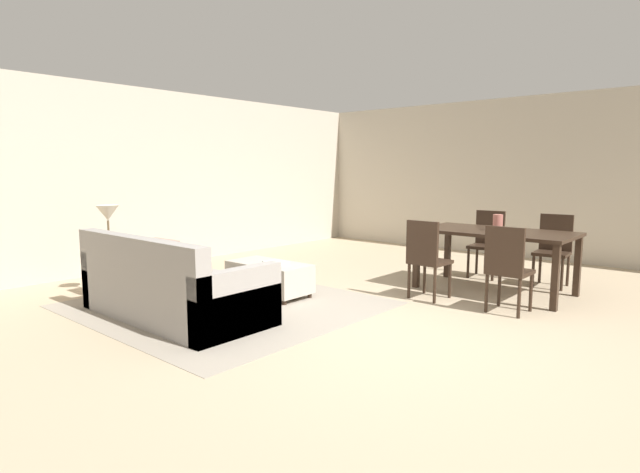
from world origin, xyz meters
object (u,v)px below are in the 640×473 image
(table_lamp, at_px, (108,215))
(side_table, at_px, (110,259))
(ottoman_table, at_px, (269,276))
(dining_chair_far_left, at_px, (487,240))
(vase_centerpiece, at_px, (498,223))
(couch, at_px, (171,289))
(dining_chair_far_right, at_px, (554,246))
(dining_chair_near_left, at_px, (426,255))
(book_on_ottoman, at_px, (276,263))
(dining_table, at_px, (495,237))
(dining_chair_near_right, at_px, (507,265))

(table_lamp, bearing_deg, side_table, -90.00)
(ottoman_table, height_order, dining_chair_far_left, dining_chair_far_left)
(dining_chair_far_left, bearing_deg, vase_centerpiece, -60.70)
(couch, height_order, dining_chair_far_right, dining_chair_far_right)
(dining_chair_far_left, bearing_deg, dining_chair_far_right, 0.07)
(dining_chair_far_right, bearing_deg, couch, -121.36)
(dining_chair_far_left, bearing_deg, ottoman_table, -118.80)
(dining_chair_near_left, bearing_deg, book_on_ottoman, -142.71)
(dining_chair_near_left, xyz_separation_m, dining_chair_far_right, (0.88, 1.71, 0.00))
(dining_table, height_order, dining_chair_near_right, dining_chair_near_right)
(side_table, relative_size, dining_chair_far_left, 0.60)
(dining_table, bearing_deg, table_lamp, -136.75)
(dining_table, xyz_separation_m, dining_chair_far_right, (0.44, 0.83, -0.16))
(table_lamp, distance_m, book_on_ottoman, 2.05)
(dining_chair_near_right, xyz_separation_m, vase_centerpiece, (-0.46, 0.85, 0.34))
(dining_chair_near_left, distance_m, book_on_ottoman, 1.75)
(couch, distance_m, table_lamp, 1.51)
(dining_table, distance_m, dining_chair_near_right, 1.00)
(ottoman_table, distance_m, book_on_ottoman, 0.22)
(ottoman_table, bearing_deg, dining_chair_near_right, 23.70)
(dining_chair_near_left, relative_size, book_on_ottoman, 3.54)
(dining_table, relative_size, dining_chair_far_right, 1.95)
(dining_chair_far_right, xyz_separation_m, book_on_ottoman, (-2.27, -2.77, -0.11))
(table_lamp, relative_size, vase_centerpiece, 2.68)
(dining_chair_far_right, relative_size, book_on_ottoman, 3.54)
(side_table, relative_size, dining_chair_far_right, 0.60)
(dining_chair_far_left, height_order, dining_chair_far_right, same)
(dining_chair_near_right, relative_size, dining_chair_far_left, 1.00)
(table_lamp, xyz_separation_m, dining_chair_far_left, (2.93, 4.00, -0.45))
(dining_chair_far_left, relative_size, dining_chair_far_right, 1.00)
(couch, height_order, book_on_ottoman, couch)
(ottoman_table, height_order, table_lamp, table_lamp)
(ottoman_table, bearing_deg, dining_chair_far_right, 49.02)
(dining_chair_far_left, height_order, book_on_ottoman, dining_chair_far_left)
(table_lamp, bearing_deg, dining_chair_near_right, 30.99)
(couch, bearing_deg, side_table, 178.07)
(vase_centerpiece, distance_m, book_on_ottoman, 2.72)
(couch, bearing_deg, dining_chair_near_left, 55.80)
(side_table, xyz_separation_m, book_on_ottoman, (1.54, 1.23, -0.03))
(dining_chair_far_right, bearing_deg, table_lamp, -133.61)
(dining_chair_near_left, distance_m, vase_centerpiece, 1.05)
(side_table, bearing_deg, dining_chair_far_left, 53.75)
(side_table, xyz_separation_m, dining_chair_far_right, (3.81, 4.00, 0.08))
(dining_chair_near_right, relative_size, book_on_ottoman, 3.54)
(dining_chair_near_right, bearing_deg, book_on_ottoman, -154.90)
(dining_chair_far_left, xyz_separation_m, vase_centerpiece, (0.47, -0.83, 0.34))
(table_lamp, height_order, book_on_ottoman, table_lamp)
(dining_chair_far_right, bearing_deg, vase_centerpiece, -116.29)
(book_on_ottoman, bearing_deg, dining_chair_far_left, 63.35)
(couch, bearing_deg, ottoman_table, 86.76)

